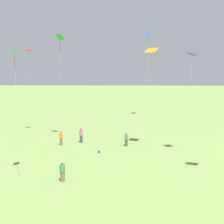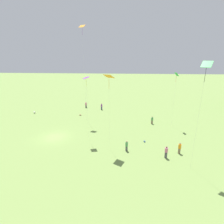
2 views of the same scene
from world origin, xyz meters
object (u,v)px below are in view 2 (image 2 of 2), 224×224
object	(u,v)px
kite_6	(109,78)
picnic_bag_1	(144,141)
dog_0	(34,112)
person_5	(180,148)
person_2	(152,120)
kite_3	(206,69)
person_0	(102,107)
person_4	(127,146)
kite_0	(176,77)
person_3	(166,152)
picnic_bag_0	(80,115)
kite_1	(86,80)
kite_4	(82,31)
person_1	(86,105)

from	to	relation	value
kite_6	picnic_bag_1	bearing A→B (deg)	-83.57
dog_0	person_5	bearing A→B (deg)	-86.68
person_2	kite_3	world-z (taller)	kite_3
person_0	person_4	xyz separation A→B (m)	(21.23, 6.62, -0.00)
person_4	kite_0	xyz separation A→B (m)	(-10.82, 9.36, 9.30)
person_3	kite_3	size ratio (longest dim) A/B	0.14
dog_0	picnic_bag_0	xyz separation A→B (m)	(0.67, 12.01, -0.24)
person_0	kite_3	size ratio (longest dim) A/B	0.13
person_5	person_2	bearing A→B (deg)	163.87
person_2	kite_1	bearing A→B (deg)	30.71
person_4	picnic_bag_1	distance (m)	4.39
kite_1	person_0	bearing A→B (deg)	-158.16
kite_4	person_2	bearing A→B (deg)	57.40
kite_3	picnic_bag_1	world-z (taller)	kite_3
kite_4	dog_0	xyz separation A→B (m)	(-3.05, -14.05, -18.35)
person_1	person_5	world-z (taller)	person_5
person_5	dog_0	xyz separation A→B (m)	(-16.93, -31.10, -0.50)
person_0	kite_4	size ratio (longest dim) A/B	0.09
person_1	kite_3	distance (m)	35.12
kite_0	kite_3	bearing A→B (deg)	-153.94
person_3	kite_1	size ratio (longest dim) A/B	0.17
kite_1	picnic_bag_1	size ratio (longest dim) A/B	29.29
kite_3	kite_4	xyz separation A→B (m)	(-17.32, -17.54, 6.10)
person_0	kite_6	distance (m)	23.19
person_2	kite_4	size ratio (longest dim) A/B	0.09
person_0	person_1	bearing A→B (deg)	89.27
person_5	kite_1	distance (m)	17.68
dog_0	picnic_bag_1	size ratio (longest dim) A/B	1.94
person_5	kite_0	xyz separation A→B (m)	(-11.02, 1.51, 9.28)
kite_1	kite_6	size ratio (longest dim) A/B	0.94
person_4	kite_1	world-z (taller)	kite_1
person_4	kite_3	bearing A→B (deg)	141.46
kite_3	kite_6	world-z (taller)	kite_3
person_0	dog_0	distance (m)	17.23
person_2	person_4	size ratio (longest dim) A/B	0.99
person_3	kite_0	bearing A→B (deg)	-20.13
kite_0	kite_6	size ratio (longest dim) A/B	0.95
person_3	kite_6	bearing A→B (deg)	71.41
person_2	person_4	bearing A→B (deg)	61.72
person_1	kite_4	world-z (taller)	kite_4
person_1	kite_0	distance (m)	25.72
kite_3	picnic_bag_1	bearing A→B (deg)	-150.85
kite_1	person_2	bearing A→B (deg)	145.43
kite_3	person_0	bearing A→B (deg)	-158.03
person_1	kite_3	size ratio (longest dim) A/B	0.12
kite_3	person_2	bearing A→B (deg)	-178.63
person_4	picnic_bag_1	world-z (taller)	person_4
kite_6	dog_0	distance (m)	28.10
picnic_bag_0	person_0	bearing A→B (deg)	138.23
person_5	person_1	bearing A→B (deg)	-167.67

